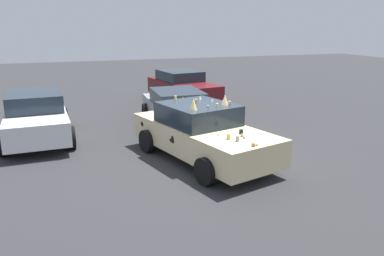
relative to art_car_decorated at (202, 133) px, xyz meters
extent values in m
plane|color=#2D2D30|center=(-0.04, -0.01, -0.73)|extent=(60.00, 60.00, 0.00)
cube|color=beige|center=(-0.04, -0.01, -0.12)|extent=(4.79, 2.88, 0.68)
cube|color=#1E2833|center=(0.17, 0.05, 0.48)|extent=(2.21, 2.07, 0.53)
cylinder|color=black|center=(-1.15, -1.26, -0.41)|extent=(0.68, 0.38, 0.64)
cylinder|color=black|center=(-1.62, 0.52, -0.41)|extent=(0.68, 0.38, 0.64)
cylinder|color=black|center=(1.53, -0.54, -0.41)|extent=(0.68, 0.38, 0.64)
cylinder|color=black|center=(1.06, 1.23, -0.41)|extent=(0.68, 0.38, 0.64)
ellipsoid|color=black|center=(-0.23, 0.87, -0.06)|extent=(0.16, 0.06, 0.14)
ellipsoid|color=black|center=(1.39, 1.30, 0.01)|extent=(0.16, 0.06, 0.13)
ellipsoid|color=black|center=(1.80, -0.45, -0.11)|extent=(0.18, 0.07, 0.10)
ellipsoid|color=black|center=(0.98, -0.67, 0.06)|extent=(0.19, 0.07, 0.14)
ellipsoid|color=black|center=(-0.22, 0.87, -0.01)|extent=(0.13, 0.05, 0.15)
ellipsoid|color=black|center=(0.72, -0.74, -0.10)|extent=(0.19, 0.07, 0.10)
ellipsoid|color=black|center=(1.17, -0.62, -0.10)|extent=(0.19, 0.07, 0.15)
ellipsoid|color=black|center=(0.02, -0.93, -0.15)|extent=(0.19, 0.07, 0.09)
ellipsoid|color=black|center=(-0.16, 0.89, -0.08)|extent=(0.15, 0.06, 0.09)
sphere|color=tan|center=(-2.09, -0.48, 0.25)|extent=(0.05, 0.05, 0.05)
cylinder|color=black|center=(-1.12, -0.59, 0.27)|extent=(0.14, 0.14, 0.10)
cone|color=silver|center=(-1.12, 0.01, 0.27)|extent=(0.07, 0.07, 0.09)
cylinder|color=tan|center=(-1.42, -0.11, 0.28)|extent=(0.12, 0.12, 0.13)
cone|color=black|center=(-2.05, -0.41, 0.26)|extent=(0.13, 0.13, 0.08)
sphere|color=#A87A38|center=(-2.09, -0.40, 0.26)|extent=(0.08, 0.08, 0.08)
sphere|color=#A87A38|center=(-1.50, -0.47, 0.25)|extent=(0.06, 0.06, 0.06)
sphere|color=gray|center=(-1.35, -0.49, 0.26)|extent=(0.08, 0.08, 0.08)
cylinder|color=gray|center=(-1.66, -0.22, 0.29)|extent=(0.11, 0.11, 0.13)
cylinder|color=#51381E|center=(-0.29, 0.31, 0.78)|extent=(0.10, 0.10, 0.07)
cylinder|color=tan|center=(0.85, 0.45, 0.81)|extent=(0.08, 0.08, 0.12)
cone|color=silver|center=(0.77, -0.24, 0.80)|extent=(0.08, 0.08, 0.10)
cylinder|color=gray|center=(-0.40, -0.01, 0.78)|extent=(0.06, 0.06, 0.07)
cylinder|color=gray|center=(-0.21, -0.69, 0.79)|extent=(0.10, 0.10, 0.09)
cylinder|color=#A87A38|center=(0.30, 0.05, 0.80)|extent=(0.08, 0.08, 0.10)
cylinder|color=tan|center=(-0.32, -0.29, 0.79)|extent=(0.10, 0.10, 0.09)
cone|color=gray|center=(0.41, -0.45, 0.78)|extent=(0.09, 0.09, 0.07)
cone|color=#A87A38|center=(0.91, 0.22, 0.79)|extent=(0.06, 0.06, 0.09)
cone|color=#D8BC7F|center=(-0.19, -0.56, 0.89)|extent=(0.19, 0.19, 0.28)
cone|color=#D8BC7F|center=(-0.45, 0.39, 0.89)|extent=(0.19, 0.19, 0.28)
cube|color=gray|center=(3.28, -0.33, -0.14)|extent=(4.13, 1.90, 0.62)
cube|color=#1E2833|center=(3.18, -0.32, 0.39)|extent=(2.08, 1.66, 0.43)
cylinder|color=black|center=(4.58, 0.47, -0.40)|extent=(0.68, 0.26, 0.67)
cylinder|color=black|center=(4.49, -1.26, -0.40)|extent=(0.68, 0.26, 0.67)
cylinder|color=black|center=(2.07, 0.60, -0.40)|extent=(0.68, 0.26, 0.67)
cylinder|color=black|center=(1.98, -1.13, -0.40)|extent=(0.68, 0.26, 0.67)
cube|color=#5B1419|center=(7.42, -1.91, -0.11)|extent=(4.53, 2.37, 0.72)
cube|color=#1E2833|center=(7.74, -1.86, 0.48)|extent=(2.24, 1.89, 0.45)
cylinder|color=black|center=(6.23, -3.00, -0.42)|extent=(0.65, 0.31, 0.63)
cylinder|color=black|center=(5.96, -1.23, -0.42)|extent=(0.65, 0.31, 0.63)
cylinder|color=black|center=(8.88, -2.59, -0.42)|extent=(0.65, 0.31, 0.63)
cylinder|color=black|center=(8.61, -0.83, -0.42)|extent=(0.65, 0.31, 0.63)
cube|color=silver|center=(3.35, 4.18, -0.11)|extent=(4.28, 1.90, 0.68)
cube|color=#1E2833|center=(3.50, 4.19, 0.49)|extent=(2.13, 1.67, 0.52)
cylinder|color=black|center=(2.08, 3.25, -0.40)|extent=(0.68, 0.25, 0.67)
cylinder|color=black|center=(2.01, 5.01, -0.40)|extent=(0.68, 0.25, 0.67)
cylinder|color=black|center=(4.69, 3.36, -0.40)|extent=(0.68, 0.25, 0.67)
cylinder|color=black|center=(4.62, 5.12, -0.40)|extent=(0.68, 0.25, 0.67)
camera|label=1|loc=(-9.02, 3.46, 2.77)|focal=35.68mm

